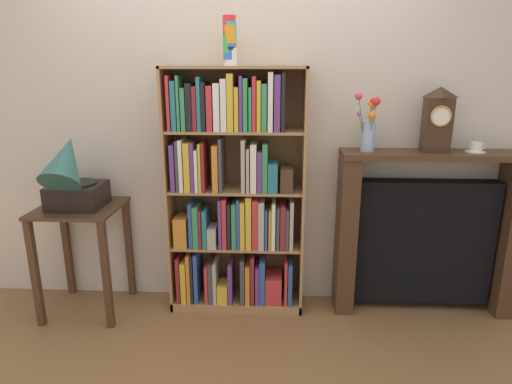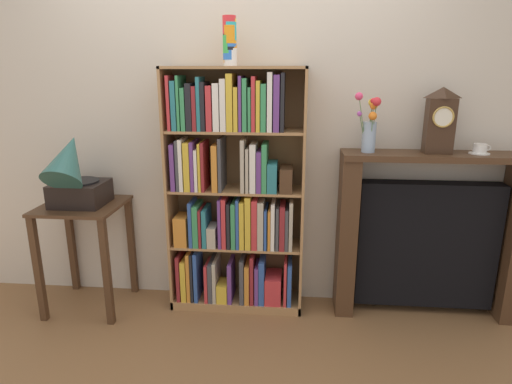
# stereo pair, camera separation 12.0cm
# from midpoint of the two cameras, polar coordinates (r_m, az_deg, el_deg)

# --- Properties ---
(ground_plane) EXTENTS (8.03, 6.40, 0.02)m
(ground_plane) POSITION_cam_midpoint_polar(r_m,az_deg,el_deg) (3.18, -3.83, -15.90)
(ground_plane) COLOR brown
(wall_back) EXTENTS (5.03, 0.08, 2.60)m
(wall_back) POSITION_cam_midpoint_polar(r_m,az_deg,el_deg) (3.04, -1.17, 9.00)
(wall_back) COLOR beige
(wall_back) RESTS_ON ground
(bookshelf) EXTENTS (0.93, 0.28, 1.68)m
(bookshelf) POSITION_cam_midpoint_polar(r_m,az_deg,el_deg) (2.97, -4.10, -1.06)
(bookshelf) COLOR #A87A4C
(bookshelf) RESTS_ON ground
(cup_stack) EXTENTS (0.09, 0.09, 0.30)m
(cup_stack) POSITION_cam_midpoint_polar(r_m,az_deg,el_deg) (2.82, -4.75, 19.20)
(cup_stack) COLOR white
(cup_stack) RESTS_ON bookshelf
(side_table_left) EXTENTS (0.54, 0.51, 0.77)m
(side_table_left) POSITION_cam_midpoint_polar(r_m,az_deg,el_deg) (3.24, -22.91, -5.13)
(side_table_left) COLOR #472D1C
(side_table_left) RESTS_ON ground
(gramophone) EXTENTS (0.34, 0.47, 0.55)m
(gramophone) POSITION_cam_midpoint_polar(r_m,az_deg,el_deg) (3.07, -24.25, 1.97)
(gramophone) COLOR black
(gramophone) RESTS_ON side_table_left
(fireplace_mantel) EXTENTS (1.21, 0.28, 1.14)m
(fireplace_mantel) POSITION_cam_midpoint_polar(r_m,az_deg,el_deg) (3.21, 20.35, -5.26)
(fireplace_mantel) COLOR #472D1C
(fireplace_mantel) RESTS_ON ground
(mantel_clock) EXTENTS (0.17, 0.11, 0.41)m
(mantel_clock) POSITION_cam_midpoint_polar(r_m,az_deg,el_deg) (3.01, 21.73, 8.84)
(mantel_clock) COLOR #382316
(mantel_clock) RESTS_ON fireplace_mantel
(flower_vase) EXTENTS (0.16, 0.14, 0.38)m
(flower_vase) POSITION_cam_midpoint_polar(r_m,az_deg,el_deg) (2.89, 13.47, 8.45)
(flower_vase) COLOR #99B2D1
(flower_vase) RESTS_ON fireplace_mantel
(teacup_with_saucer) EXTENTS (0.13, 0.13, 0.07)m
(teacup_with_saucer) POSITION_cam_midpoint_polar(r_m,az_deg,el_deg) (3.13, 26.00, 5.26)
(teacup_with_saucer) COLOR white
(teacup_with_saucer) RESTS_ON fireplace_mantel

